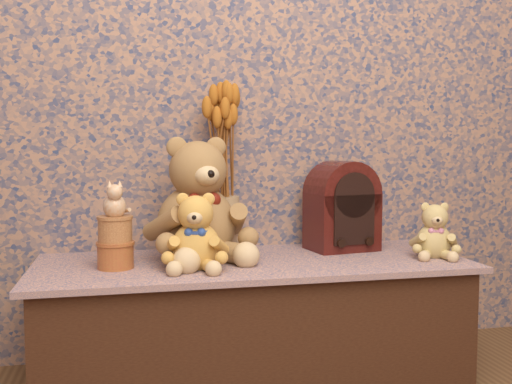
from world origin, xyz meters
TOP-DOWN VIEW (x-y plane):
  - display_shelf at (0.00, 1.22)m, footprint 1.47×0.59m
  - teddy_large at (-0.19, 1.28)m, footprint 0.45×0.50m
  - teddy_medium at (-0.21, 1.12)m, footprint 0.25×0.28m
  - teddy_small at (0.64, 1.13)m, footprint 0.22×0.24m
  - cathedral_radio at (0.37, 1.34)m, footprint 0.27×0.21m
  - ceramic_vase at (-0.07, 1.40)m, footprint 0.16×0.16m
  - dried_stalks at (-0.07, 1.40)m, footprint 0.26×0.26m
  - biscuit_tin_lower at (-0.46, 1.18)m, footprint 0.14×0.14m
  - biscuit_tin_upper at (-0.46, 1.18)m, footprint 0.13×0.13m
  - cat_figurine at (-0.46, 1.18)m, footprint 0.09×0.10m

SIDE VIEW (x-z plane):
  - display_shelf at x=0.00m, z-range 0.00..0.41m
  - biscuit_tin_lower at x=-0.46m, z-range 0.41..0.49m
  - ceramic_vase at x=-0.07m, z-range 0.41..0.62m
  - teddy_small at x=0.64m, z-range 0.41..0.62m
  - biscuit_tin_upper at x=-0.46m, z-range 0.49..0.58m
  - teddy_medium at x=-0.21m, z-range 0.41..0.67m
  - cathedral_radio at x=0.37m, z-range 0.41..0.75m
  - cat_figurine at x=-0.46m, z-range 0.58..0.70m
  - teddy_large at x=-0.19m, z-range 0.41..0.87m
  - dried_stalks at x=-0.07m, z-range 0.62..1.08m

